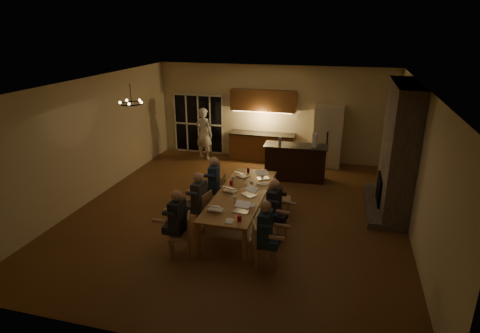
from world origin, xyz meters
name	(u,v)px	position (x,y,z in m)	size (l,w,h in m)	color
floor	(238,212)	(0.00, 0.00, 0.00)	(9.00, 9.00, 0.00)	brown
back_wall	(273,113)	(0.00, 4.52, 1.60)	(8.00, 0.04, 3.20)	beige
left_wall	(91,140)	(-4.02, 0.00, 1.60)	(0.04, 9.00, 3.20)	beige
right_wall	(420,166)	(4.02, 0.00, 1.60)	(0.04, 9.00, 3.20)	beige
ceiling	(238,83)	(0.00, 0.00, 3.22)	(8.00, 9.00, 0.04)	white
french_doors	(199,124)	(-2.70, 4.47, 1.05)	(1.86, 0.08, 2.10)	black
fireplace	(398,149)	(3.70, 1.20, 1.60)	(0.58, 2.50, 3.20)	#665950
kitchenette	(262,126)	(-0.30, 4.20, 1.20)	(2.24, 0.68, 2.40)	brown
refrigerator	(328,136)	(1.90, 4.15, 1.00)	(0.90, 0.68, 2.00)	beige
dining_table	(241,208)	(0.20, -0.50, 0.38)	(1.10, 3.28, 0.75)	#AD7645
bar_island	(295,162)	(1.06, 2.62, 0.54)	(1.87, 0.68, 1.08)	black
chair_left_near	(180,235)	(-0.64, -2.18, 0.45)	(0.44, 0.44, 0.89)	tan
chair_left_mid	(200,210)	(-0.66, -0.97, 0.45)	(0.44, 0.44, 0.89)	tan
chair_left_far	(216,191)	(-0.63, 0.12, 0.45)	(0.44, 0.44, 0.89)	tan
chair_right_near	(264,244)	(1.09, -2.10, 0.45)	(0.44, 0.44, 0.89)	tan
chair_right_mid	(275,219)	(1.10, -0.98, 0.45)	(0.44, 0.44, 0.89)	tan
chair_right_far	(282,199)	(1.06, 0.12, 0.45)	(0.44, 0.44, 0.89)	tan
person_left_near	(178,222)	(-0.71, -2.09, 0.69)	(0.60, 0.60, 1.38)	#23272D
person_right_near	(265,234)	(1.10, -2.12, 0.69)	(0.60, 0.60, 1.38)	navy
person_left_mid	(199,201)	(-0.63, -1.05, 0.69)	(0.60, 0.60, 1.38)	#383E43
person_right_mid	(274,209)	(1.07, -1.01, 0.69)	(0.60, 0.60, 1.38)	#23272D
person_left_far	(214,183)	(-0.65, 0.08, 0.69)	(0.60, 0.60, 1.38)	navy
standing_person	(204,134)	(-2.26, 3.78, 0.90)	(0.66, 0.43, 1.80)	silver
chandelier	(132,104)	(-2.36, -0.62, 2.75)	(0.53, 0.53, 0.03)	black
laptop_a	(215,205)	(-0.10, -1.48, 0.86)	(0.32, 0.28, 0.23)	silver
laptop_b	(241,207)	(0.44, -1.43, 0.86)	(0.32, 0.28, 0.23)	silver
laptop_c	(230,187)	(-0.08, -0.43, 0.86)	(0.32, 0.28, 0.23)	silver
laptop_d	(249,191)	(0.40, -0.55, 0.86)	(0.32, 0.28, 0.23)	silver
laptop_e	(243,172)	(-0.04, 0.57, 0.86)	(0.32, 0.28, 0.23)	silver
laptop_f	(263,175)	(0.51, 0.54, 0.86)	(0.32, 0.28, 0.23)	silver
mug_front	(235,198)	(0.16, -0.92, 0.80)	(0.08, 0.08, 0.10)	white
mug_mid	(252,183)	(0.32, 0.05, 0.80)	(0.08, 0.08, 0.10)	white
mug_back	(233,178)	(-0.20, 0.26, 0.80)	(0.09, 0.09, 0.10)	white
redcup_near	(239,218)	(0.52, -1.85, 0.81)	(0.09, 0.09, 0.12)	red
redcup_mid	(231,183)	(-0.16, -0.08, 0.81)	(0.08, 0.08, 0.12)	red
redcup_far	(262,172)	(0.41, 0.89, 0.81)	(0.09, 0.09, 0.12)	red
can_silver	(236,204)	(0.27, -1.21, 0.81)	(0.07, 0.07, 0.12)	#B2B2B7
can_cola	(248,170)	(0.03, 0.88, 0.81)	(0.07, 0.07, 0.12)	#3F0F0C
plate_near	(250,205)	(0.57, -1.10, 0.76)	(0.22, 0.22, 0.02)	white
plate_left	(215,208)	(-0.12, -1.42, 0.76)	(0.25, 0.25, 0.02)	white
plate_far	(263,184)	(0.58, 0.18, 0.76)	(0.24, 0.24, 0.02)	white
notepad	(229,221)	(0.33, -1.92, 0.76)	(0.16, 0.22, 0.01)	white
bar_bottle	(280,141)	(0.59, 2.52, 1.20)	(0.09, 0.09, 0.24)	#99999E
bar_blender	(315,140)	(1.60, 2.57, 1.28)	(0.13, 0.13, 0.40)	silver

